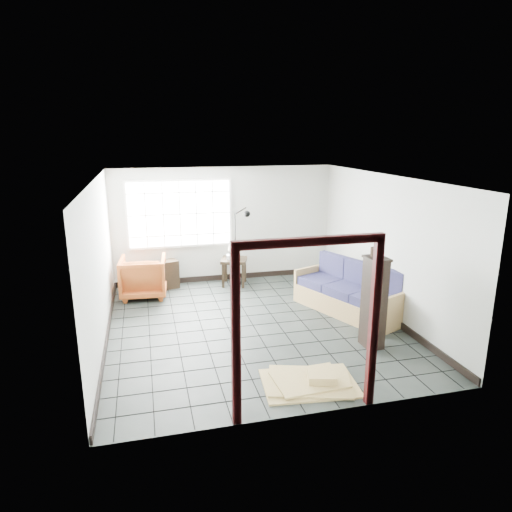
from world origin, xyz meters
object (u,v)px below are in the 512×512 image
object	(u,v)px
futon_sofa	(351,294)
side_table	(234,263)
tall_shelf	(374,302)
armchair	(143,275)

from	to	relation	value
futon_sofa	side_table	distance (m)	2.82
futon_sofa	side_table	size ratio (longest dim) A/B	3.37
side_table	tall_shelf	size ratio (longest dim) A/B	0.47
armchair	tall_shelf	xyz separation A→B (m)	(3.51, -3.27, 0.28)
futon_sofa	tall_shelf	size ratio (longest dim) A/B	1.58
futon_sofa	armchair	distance (m)	4.24
armchair	side_table	xyz separation A→B (m)	(1.98, 0.29, 0.03)
tall_shelf	futon_sofa	bearing A→B (deg)	76.14
side_table	tall_shelf	world-z (taller)	tall_shelf
armchair	futon_sofa	bearing A→B (deg)	158.98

